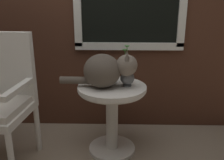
# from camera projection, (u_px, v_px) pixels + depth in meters

# --- Properties ---
(wicker_side_table) EXTENTS (0.57, 0.57, 0.60)m
(wicker_side_table) POSITION_uv_depth(u_px,v_px,m) (112.00, 106.00, 2.07)
(wicker_side_table) COLOR silver
(wicker_side_table) RESTS_ON ground_plane
(cat) EXTENTS (0.62, 0.28, 0.29)m
(cat) POSITION_uv_depth(u_px,v_px,m) (106.00, 70.00, 1.94)
(cat) COLOR brown
(cat) RESTS_ON wicker_side_table
(pewter_vase_with_ivy) EXTENTS (0.11, 0.12, 0.33)m
(pewter_vase_with_ivy) POSITION_uv_depth(u_px,v_px,m) (127.00, 75.00, 1.99)
(pewter_vase_with_ivy) COLOR slate
(pewter_vase_with_ivy) RESTS_ON wicker_side_table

